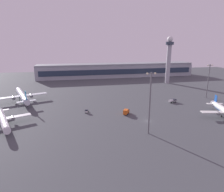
% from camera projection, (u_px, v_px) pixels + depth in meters
% --- Properties ---
extents(ground_plane, '(416.00, 416.00, 0.00)m').
position_uv_depth(ground_plane, '(148.00, 121.00, 109.42)').
color(ground_plane, '#424449').
extents(terminal_building, '(189.52, 22.40, 16.40)m').
position_uv_depth(terminal_building, '(117.00, 70.00, 246.68)').
color(terminal_building, '#9EA3AD').
rests_on(terminal_building, ground).
extents(control_tower, '(8.00, 8.00, 47.26)m').
position_uv_depth(control_tower, '(169.00, 57.00, 204.27)').
color(control_tower, '#A8A8B2').
rests_on(control_tower, ground).
extents(airplane_near_gate, '(26.78, 33.95, 9.10)m').
position_uv_depth(airplane_near_gate, '(3.00, 119.00, 103.14)').
color(airplane_near_gate, white).
rests_on(airplane_near_gate, ground).
extents(airplane_far_stand, '(33.67, 42.75, 11.35)m').
position_uv_depth(airplane_far_stand, '(22.00, 96.00, 144.98)').
color(airplane_far_stand, silver).
rests_on(airplane_far_stand, ground).
extents(catering_truck, '(5.00, 6.03, 3.05)m').
position_uv_depth(catering_truck, '(126.00, 112.00, 119.66)').
color(catering_truck, '#D85919').
rests_on(catering_truck, ground).
extents(fuel_truck, '(6.64, 4.11, 2.35)m').
position_uv_depth(fuel_truck, '(173.00, 101.00, 142.66)').
color(fuel_truck, gray).
rests_on(fuel_truck, ground).
extents(pushback_tug, '(2.69, 3.49, 2.05)m').
position_uv_depth(pushback_tug, '(87.00, 111.00, 121.86)').
color(pushback_tug, white).
rests_on(pushback_tug, ground).
extents(apron_light_central, '(4.80, 0.90, 25.74)m').
position_uv_depth(apron_light_central, '(208.00, 79.00, 150.76)').
color(apron_light_central, slate).
rests_on(apron_light_central, ground).
extents(apron_light_east, '(4.80, 0.90, 29.07)m').
position_uv_depth(apron_light_east, '(150.00, 100.00, 90.42)').
color(apron_light_east, slate).
rests_on(apron_light_east, ground).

